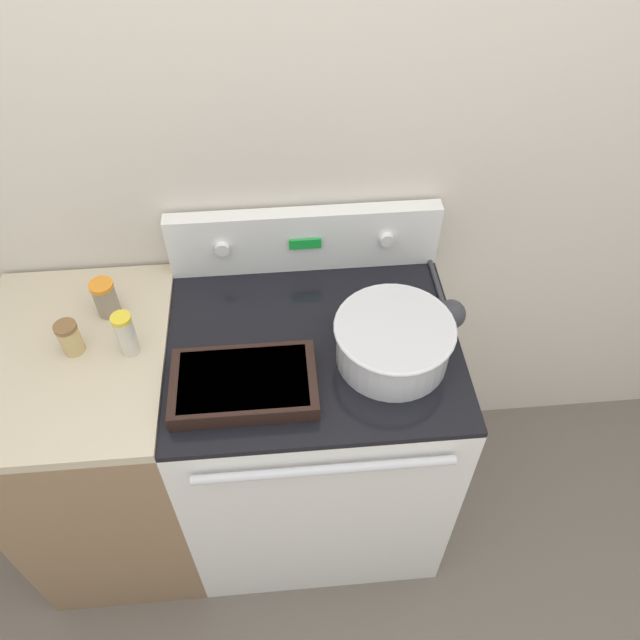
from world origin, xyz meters
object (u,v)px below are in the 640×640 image
at_px(mixing_bowl, 393,340).
at_px(ladle, 449,312).
at_px(spice_jar_yellow_cap, 126,334).
at_px(spice_jar_brown_cap, 70,338).
at_px(casserole_dish, 244,383).
at_px(spice_jar_orange_cap, 105,298).

bearing_deg(mixing_bowl, ladle, 32.98).
distance_m(spice_jar_yellow_cap, spice_jar_brown_cap, 0.15).
bearing_deg(ladle, spice_jar_brown_cap, -178.49).
bearing_deg(casserole_dish, spice_jar_yellow_cap, 153.84).
xyz_separation_m(spice_jar_yellow_cap, spice_jar_brown_cap, (-0.15, 0.02, -0.02)).
xyz_separation_m(mixing_bowl, casserole_dish, (-0.38, -0.07, -0.04)).
bearing_deg(casserole_dish, ladle, 18.41).
bearing_deg(spice_jar_yellow_cap, spice_jar_brown_cap, 174.11).
relative_size(mixing_bowl, casserole_dish, 0.85).
bearing_deg(spice_jar_yellow_cap, mixing_bowl, -6.13).
distance_m(mixing_bowl, spice_jar_brown_cap, 0.81).
distance_m(spice_jar_orange_cap, spice_jar_brown_cap, 0.15).
height_order(spice_jar_yellow_cap, spice_jar_orange_cap, spice_jar_yellow_cap).
xyz_separation_m(ladle, spice_jar_orange_cap, (-0.91, 0.10, 0.03)).
bearing_deg(casserole_dish, spice_jar_brown_cap, 160.15).
bearing_deg(spice_jar_orange_cap, ladle, -6.34).
bearing_deg(spice_jar_brown_cap, spice_jar_yellow_cap, -5.89).
bearing_deg(ladle, spice_jar_orange_cap, 173.66).
distance_m(mixing_bowl, casserole_dish, 0.38).
distance_m(casserole_dish, spice_jar_brown_cap, 0.46).
relative_size(casserole_dish, spice_jar_brown_cap, 3.80).
xyz_separation_m(spice_jar_orange_cap, spice_jar_brown_cap, (-0.07, -0.13, -0.01)).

